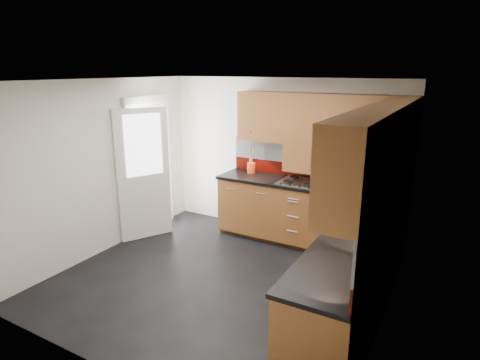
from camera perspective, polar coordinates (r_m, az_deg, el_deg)
The scene contains 14 objects.
room at distance 4.58m, azimuth -2.96°, elevation 2.61°, with size 4.00×3.80×2.64m.
base_cabinets at distance 5.13m, azimuth 11.89°, elevation -8.82°, with size 2.70×3.20×0.95m.
countertop at distance 4.94m, azimuth 12.01°, elevation -3.75°, with size 2.72×3.22×0.04m.
backsplash at distance 5.01m, azimuth 15.40°, elevation -0.23°, with size 2.70×3.20×0.54m.
upper_cabinets at distance 4.75m, azimuth 14.95°, elevation 6.73°, with size 2.50×3.20×0.72m.
extractor_hood at distance 5.88m, azimuth 9.36°, elevation 3.14°, with size 0.60×0.33×0.40m, color brown.
glass_cabinet at distance 4.93m, azimuth 21.26°, elevation 6.83°, with size 0.32×0.80×0.66m.
back_door at distance 6.33m, azimuth -13.02°, elevation 1.54°, with size 0.42×1.19×2.04m.
gas_hob at distance 5.81m, azimuth 8.66°, elevation -0.29°, with size 0.60×0.53×0.05m.
utensil_pot at distance 6.29m, azimuth 1.61°, elevation 1.92°, with size 0.13×0.13×0.45m.
toaster at distance 5.57m, azimuth 21.60°, elevation -1.03°, with size 0.30×0.20×0.21m.
food_processor at distance 4.28m, azimuth 16.91°, elevation -4.84°, with size 0.19×0.19×0.31m.
paper_towel at distance 4.78m, azimuth 19.50°, elevation -3.07°, with size 0.13×0.13×0.26m, color white.
orange_cloth at distance 5.07m, azimuth 19.12°, elevation -3.45°, with size 0.15×0.13×0.02m, color orange.
Camera 1 is at (2.38, -3.77, 2.53)m, focal length 30.00 mm.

